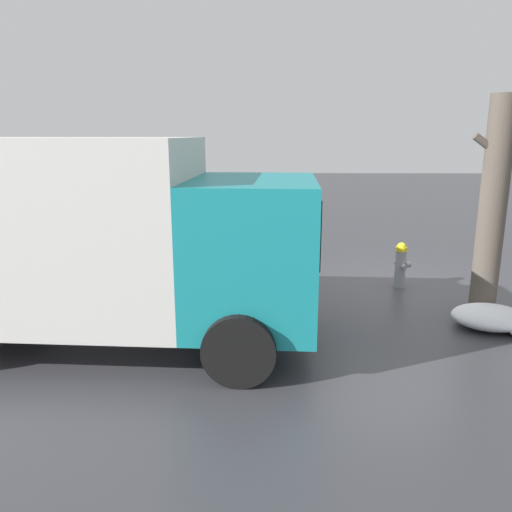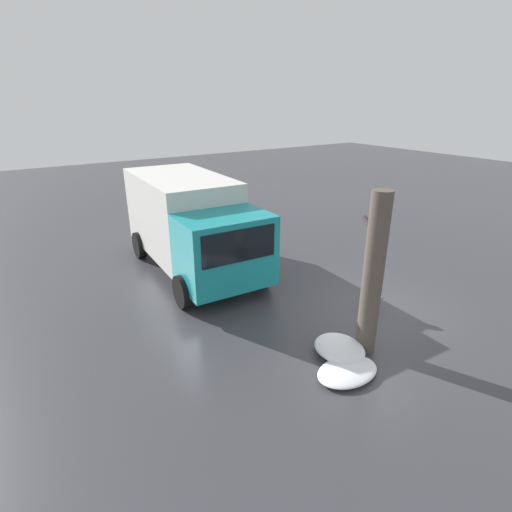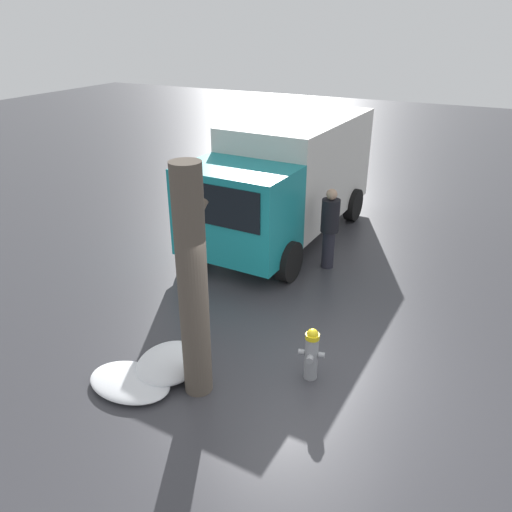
{
  "view_description": "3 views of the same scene",
  "coord_description": "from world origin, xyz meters",
  "px_view_note": "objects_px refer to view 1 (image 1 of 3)",
  "views": [
    {
      "loc": [
        2.65,
        9.53,
        2.95
      ],
      "look_at": [
        2.81,
        1.39,
        0.96
      ],
      "focal_mm": 35.0,
      "sensor_mm": 36.0,
      "label": 1
    },
    {
      "loc": [
        -5.94,
        7.58,
        5.21
      ],
      "look_at": [
        3.32,
        1.48,
        0.78
      ],
      "focal_mm": 28.0,
      "sensor_mm": 36.0,
      "label": 2
    },
    {
      "loc": [
        -6.06,
        -2.06,
        5.18
      ],
      "look_at": [
        2.2,
        2.07,
        0.76
      ],
      "focal_mm": 35.0,
      "sensor_mm": 36.0,
      "label": 3
    }
  ],
  "objects_px": {
    "pedestrian": "(198,248)",
    "tree_trunk": "(492,208)",
    "delivery_truck": "(84,234)",
    "fire_hydrant": "(401,264)"
  },
  "relations": [
    {
      "from": "pedestrian",
      "to": "delivery_truck",
      "type": "bearing_deg",
      "value": -22.58
    },
    {
      "from": "tree_trunk",
      "to": "delivery_truck",
      "type": "xyz_separation_m",
      "value": [
        6.22,
        1.26,
        -0.21
      ]
    },
    {
      "from": "pedestrian",
      "to": "tree_trunk",
      "type": "bearing_deg",
      "value": 102.5
    },
    {
      "from": "delivery_truck",
      "to": "pedestrian",
      "type": "distance_m",
      "value": 2.21
    },
    {
      "from": "tree_trunk",
      "to": "fire_hydrant",
      "type": "bearing_deg",
      "value": -54.98
    },
    {
      "from": "fire_hydrant",
      "to": "tree_trunk",
      "type": "distance_m",
      "value": 2.21
    },
    {
      "from": "delivery_truck",
      "to": "pedestrian",
      "type": "bearing_deg",
      "value": 143.09
    },
    {
      "from": "delivery_truck",
      "to": "pedestrian",
      "type": "xyz_separation_m",
      "value": [
        -1.36,
        -1.64,
        -0.57
      ]
    },
    {
      "from": "tree_trunk",
      "to": "delivery_truck",
      "type": "bearing_deg",
      "value": 11.45
    },
    {
      "from": "tree_trunk",
      "to": "delivery_truck",
      "type": "height_order",
      "value": "tree_trunk"
    }
  ]
}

